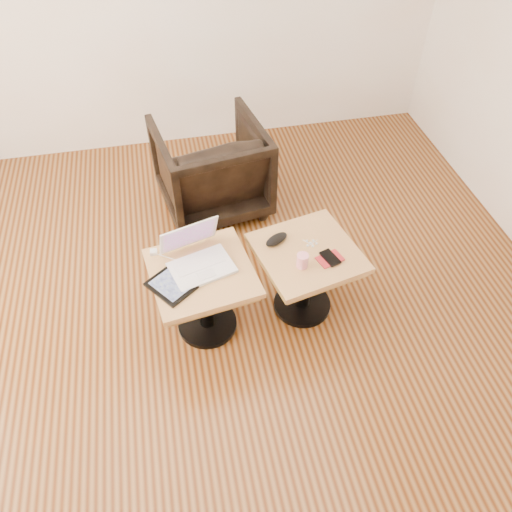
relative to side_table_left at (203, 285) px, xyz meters
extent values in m
cube|color=#4B210A|center=(0.00, -0.15, -0.37)|extent=(4.50, 4.50, 0.01)
cylinder|color=black|center=(0.00, 0.00, -0.36)|extent=(0.36, 0.36, 0.03)
cylinder|color=black|center=(0.00, 0.00, -0.13)|extent=(0.09, 0.09, 0.43)
cube|color=olive|center=(0.00, 0.00, 0.07)|extent=(0.57, 0.57, 0.04)
cube|color=olive|center=(0.00, 0.00, 0.11)|extent=(0.62, 0.62, 0.03)
cylinder|color=black|center=(0.61, 0.03, -0.36)|extent=(0.36, 0.36, 0.03)
cylinder|color=black|center=(0.61, 0.03, -0.13)|extent=(0.09, 0.09, 0.43)
cube|color=olive|center=(0.61, 0.03, 0.07)|extent=(0.60, 0.60, 0.04)
cube|color=olive|center=(0.61, 0.03, 0.11)|extent=(0.65, 0.65, 0.03)
cube|color=white|center=(0.00, 0.01, 0.13)|extent=(0.39, 0.32, 0.02)
cube|color=silver|center=(-0.01, 0.05, 0.14)|extent=(0.29, 0.18, 0.00)
cube|color=silver|center=(0.02, -0.05, 0.14)|extent=(0.10, 0.08, 0.00)
cube|color=white|center=(-0.04, 0.16, 0.25)|extent=(0.34, 0.18, 0.21)
cube|color=maroon|center=(-0.04, 0.16, 0.25)|extent=(0.30, 0.15, 0.18)
cube|color=black|center=(-0.17, -0.08, 0.13)|extent=(0.29, 0.30, 0.02)
cube|color=#191E38|center=(-0.17, -0.08, 0.14)|extent=(0.24, 0.25, 0.00)
cube|color=white|center=(-0.24, 0.19, 0.14)|extent=(0.04, 0.04, 0.02)
ellipsoid|color=black|center=(0.45, 0.13, 0.15)|extent=(0.16, 0.13, 0.05)
cylinder|color=#F63E6E|center=(0.55, -0.08, 0.17)|extent=(0.08, 0.08, 0.08)
sphere|color=white|center=(0.64, 0.08, 0.13)|extent=(0.01, 0.01, 0.01)
sphere|color=white|center=(0.66, 0.09, 0.13)|extent=(0.01, 0.01, 0.01)
sphere|color=white|center=(0.62, 0.10, 0.13)|extent=(0.01, 0.01, 0.01)
sphere|color=white|center=(0.67, 0.07, 0.13)|extent=(0.01, 0.01, 0.01)
sphere|color=white|center=(0.62, 0.06, 0.13)|extent=(0.01, 0.01, 0.01)
sphere|color=white|center=(0.65, 0.05, 0.13)|extent=(0.01, 0.01, 0.01)
cylinder|color=white|center=(0.64, 0.08, 0.13)|extent=(0.08, 0.05, 0.00)
cube|color=#A62840|center=(0.71, -0.06, 0.13)|extent=(0.16, 0.14, 0.01)
cube|color=black|center=(0.71, -0.06, 0.14)|extent=(0.10, 0.14, 0.01)
imported|color=black|center=(0.21, 1.14, -0.03)|extent=(0.85, 0.86, 0.68)
camera|label=1|loc=(-0.08, -1.85, 2.14)|focal=35.00mm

